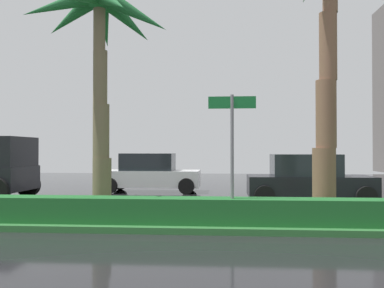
% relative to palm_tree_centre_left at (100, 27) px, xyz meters
% --- Properties ---
extents(ground_plane, '(90.00, 42.00, 0.10)m').
position_rel_palm_tree_centre_left_xyz_m(ground_plane, '(2.53, 0.77, -5.35)').
color(ground_plane, black).
extents(median_strip, '(85.50, 4.00, 0.15)m').
position_rel_palm_tree_centre_left_xyz_m(median_strip, '(2.53, -0.23, -5.22)').
color(median_strip, '#2D6B33').
rests_on(median_strip, ground_plane).
extents(median_hedge, '(76.50, 0.70, 0.60)m').
position_rel_palm_tree_centre_left_xyz_m(median_hedge, '(2.53, -1.63, -4.85)').
color(median_hedge, '#1E6028').
rests_on(median_hedge, median_strip).
extents(palm_tree_centre_left, '(4.08, 4.12, 6.53)m').
position_rel_palm_tree_centre_left_xyz_m(palm_tree_centre_left, '(0.00, 0.00, 0.00)').
color(palm_tree_centre_left, brown).
rests_on(palm_tree_centre_left, median_strip).
extents(street_name_sign, '(1.10, 0.08, 3.00)m').
position_rel_palm_tree_centre_left_xyz_m(street_name_sign, '(3.65, -1.67, -3.22)').
color(street_name_sign, slate).
rests_on(street_name_sign, median_strip).
extents(car_in_traffic_leading, '(4.30, 2.02, 1.72)m').
position_rel_palm_tree_centre_left_xyz_m(car_in_traffic_leading, '(0.17, 7.03, -4.47)').
color(car_in_traffic_leading, white).
rests_on(car_in_traffic_leading, ground_plane).
extents(car_in_traffic_second, '(4.30, 2.02, 1.72)m').
position_rel_palm_tree_centre_left_xyz_m(car_in_traffic_second, '(6.41, 3.60, -4.47)').
color(car_in_traffic_second, black).
rests_on(car_in_traffic_second, ground_plane).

